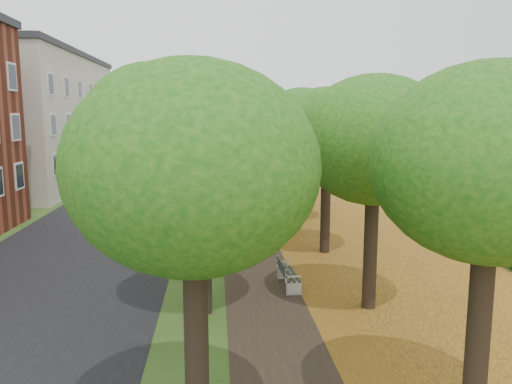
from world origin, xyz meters
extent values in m
cube|color=black|center=(-7.50, 15.00, 0.00)|extent=(8.00, 70.00, 0.01)
cube|color=black|center=(0.00, 15.00, 0.00)|extent=(3.20, 70.00, 0.01)
cube|color=#B88221|center=(5.00, 15.00, 0.01)|extent=(7.50, 70.00, 0.01)
cylinder|color=black|center=(-2.20, 0.00, 1.78)|extent=(0.40, 0.40, 3.55)
ellipsoid|color=#145512|center=(-2.20, 0.00, 4.92)|extent=(4.22, 4.22, 3.59)
cylinder|color=black|center=(-2.20, 6.00, 1.78)|extent=(0.40, 0.40, 3.55)
ellipsoid|color=#145512|center=(-2.20, 6.00, 4.92)|extent=(4.22, 4.22, 3.59)
cylinder|color=black|center=(-2.20, 12.00, 1.78)|extent=(0.40, 0.40, 3.55)
ellipsoid|color=#145512|center=(-2.20, 12.00, 4.92)|extent=(4.22, 4.22, 3.59)
cylinder|color=black|center=(-2.20, 18.00, 1.78)|extent=(0.40, 0.40, 3.55)
ellipsoid|color=#145512|center=(-2.20, 18.00, 4.92)|extent=(4.22, 4.22, 3.59)
cylinder|color=black|center=(-2.20, 24.00, 1.78)|extent=(0.40, 0.40, 3.55)
ellipsoid|color=#145512|center=(-2.20, 24.00, 4.92)|extent=(4.22, 4.22, 3.59)
cylinder|color=black|center=(-2.20, 30.00, 1.78)|extent=(0.40, 0.40, 3.55)
ellipsoid|color=#145512|center=(-2.20, 30.00, 4.92)|extent=(4.22, 4.22, 3.59)
cylinder|color=black|center=(2.60, 0.00, 1.78)|extent=(0.40, 0.40, 3.55)
ellipsoid|color=#145512|center=(2.60, 0.00, 4.92)|extent=(4.22, 4.22, 3.59)
cylinder|color=black|center=(2.60, 6.00, 1.78)|extent=(0.40, 0.40, 3.55)
ellipsoid|color=#145512|center=(2.60, 6.00, 4.92)|extent=(4.22, 4.22, 3.59)
cylinder|color=black|center=(2.60, 12.00, 1.78)|extent=(0.40, 0.40, 3.55)
ellipsoid|color=#145512|center=(2.60, 12.00, 4.92)|extent=(4.22, 4.22, 3.59)
cylinder|color=black|center=(2.60, 18.00, 1.78)|extent=(0.40, 0.40, 3.55)
ellipsoid|color=#145512|center=(2.60, 18.00, 4.92)|extent=(4.22, 4.22, 3.59)
cylinder|color=black|center=(2.60, 24.00, 1.78)|extent=(0.40, 0.40, 3.55)
ellipsoid|color=#145512|center=(2.60, 24.00, 4.92)|extent=(4.22, 4.22, 3.59)
cylinder|color=black|center=(2.60, 30.00, 1.78)|extent=(0.40, 0.40, 3.55)
ellipsoid|color=#145512|center=(2.60, 30.00, 4.92)|extent=(4.22, 4.22, 3.59)
cube|color=beige|center=(-17.00, 33.00, 5.00)|extent=(10.00, 20.00, 10.00)
cube|color=#2D2D33|center=(-17.00, 33.00, 10.20)|extent=(10.30, 20.30, 0.40)
cube|color=#2C372F|center=(0.52, 7.97, 0.44)|extent=(0.53, 1.76, 0.04)
cube|color=#2C372F|center=(0.27, 7.95, 0.70)|extent=(0.12, 1.74, 0.25)
cube|color=silver|center=(0.56, 7.17, 0.22)|extent=(0.49, 0.08, 0.44)
cube|color=silver|center=(0.48, 8.76, 0.22)|extent=(0.49, 0.08, 0.44)
cube|color=silver|center=(0.56, 7.17, 0.61)|extent=(0.44, 0.08, 0.04)
cube|color=silver|center=(0.48, 8.76, 0.61)|extent=(0.44, 0.08, 0.04)
imported|color=maroon|center=(11.00, 13.76, 0.62)|extent=(3.93, 2.01, 1.23)
imported|color=#38383E|center=(12.05, 14.60, 0.65)|extent=(4.83, 3.33, 1.30)
imported|color=silver|center=(11.49, 19.80, 0.70)|extent=(5.39, 3.37, 1.39)
camera|label=1|loc=(-1.85, -7.72, 5.64)|focal=35.00mm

